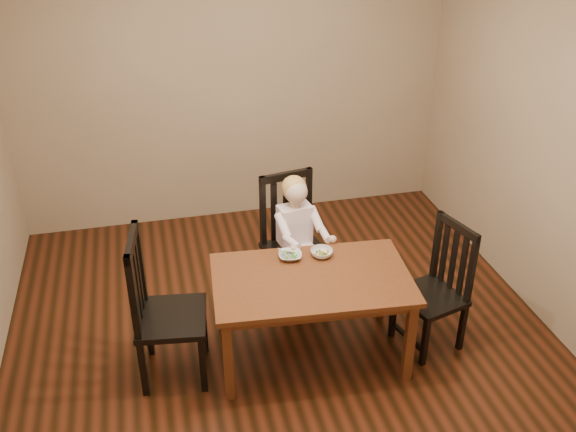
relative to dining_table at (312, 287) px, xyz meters
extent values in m
cube|color=#481E0F|center=(-0.16, 0.22, -0.59)|extent=(4.00, 4.00, 0.01)
cube|color=#987F60|center=(-0.16, 2.22, 0.76)|extent=(4.00, 0.01, 2.70)
cube|color=#987F60|center=(-0.16, -1.78, 0.76)|extent=(4.00, 0.01, 2.70)
cube|color=#987F60|center=(1.84, 0.22, 0.76)|extent=(0.01, 4.00, 2.70)
cube|color=#4D2C12|center=(0.00, 0.00, 0.06)|extent=(1.39, 0.90, 0.04)
cube|color=#4D2C12|center=(0.00, 0.00, 0.01)|extent=(1.28, 0.79, 0.07)
cube|color=#4D2C12|center=(-0.63, -0.29, -0.27)|extent=(0.07, 0.07, 0.63)
cube|color=#4D2C12|center=(0.57, -0.39, -0.27)|extent=(0.07, 0.07, 0.63)
cube|color=#4D2C12|center=(-0.57, 0.39, -0.27)|extent=(0.07, 0.07, 0.63)
cube|color=#4D2C12|center=(0.63, 0.29, -0.27)|extent=(0.07, 0.07, 0.63)
cube|color=black|center=(0.06, 0.68, -0.15)|extent=(0.52, 0.50, 0.04)
cube|color=black|center=(0.22, 0.89, -0.38)|extent=(0.05, 0.05, 0.42)
cube|color=black|center=(-0.17, 0.83, -0.38)|extent=(0.05, 0.05, 0.42)
cube|color=black|center=(0.28, 0.53, -0.38)|extent=(0.05, 0.05, 0.42)
cube|color=black|center=(-0.10, 0.46, -0.38)|extent=(0.05, 0.05, 0.42)
cube|color=black|center=(0.22, 0.89, 0.16)|extent=(0.05, 0.05, 0.58)
cube|color=black|center=(-0.17, 0.83, 0.16)|extent=(0.05, 0.05, 0.58)
cube|color=black|center=(0.02, 0.86, 0.43)|extent=(0.43, 0.11, 0.06)
cube|color=black|center=(0.13, 0.88, 0.13)|extent=(0.05, 0.03, 0.50)
cube|color=black|center=(0.02, 0.86, 0.13)|extent=(0.05, 0.03, 0.50)
cube|color=black|center=(-0.08, 0.84, 0.13)|extent=(0.05, 0.03, 0.50)
cube|color=black|center=(-0.95, 0.04, -0.13)|extent=(0.51, 0.53, 0.04)
cube|color=black|center=(-1.11, 0.27, -0.37)|extent=(0.05, 0.05, 0.44)
cube|color=black|center=(-1.17, -0.13, -0.37)|extent=(0.05, 0.05, 0.44)
cube|color=black|center=(-0.73, 0.22, -0.37)|extent=(0.05, 0.05, 0.44)
cube|color=black|center=(-0.78, -0.18, -0.37)|extent=(0.05, 0.05, 0.44)
cube|color=black|center=(-1.11, 0.27, 0.20)|extent=(0.05, 0.05, 0.61)
cube|color=black|center=(-1.17, -0.13, 0.20)|extent=(0.05, 0.05, 0.61)
cube|color=black|center=(-1.14, 0.07, 0.47)|extent=(0.10, 0.45, 0.06)
cube|color=black|center=(-1.12, 0.18, 0.17)|extent=(0.03, 0.05, 0.53)
cube|color=black|center=(-1.14, 0.07, 0.17)|extent=(0.03, 0.05, 0.53)
cube|color=black|center=(-1.15, -0.04, 0.17)|extent=(0.03, 0.05, 0.53)
cube|color=black|center=(0.86, -0.07, -0.18)|extent=(0.49, 0.51, 0.04)
cube|color=black|center=(1.07, -0.20, -0.39)|extent=(0.05, 0.05, 0.39)
cube|color=black|center=(0.97, 0.15, -0.39)|extent=(0.05, 0.05, 0.39)
cube|color=black|center=(0.74, -0.29, -0.39)|extent=(0.05, 0.05, 0.39)
cube|color=black|center=(0.64, 0.06, -0.39)|extent=(0.05, 0.05, 0.39)
cube|color=black|center=(1.07, -0.20, 0.11)|extent=(0.05, 0.05, 0.54)
cube|color=black|center=(0.97, 0.15, 0.11)|extent=(0.05, 0.05, 0.54)
cube|color=black|center=(1.02, -0.03, 0.35)|extent=(0.14, 0.39, 0.06)
cube|color=black|center=(1.04, -0.12, 0.08)|extent=(0.03, 0.05, 0.46)
cube|color=black|center=(1.02, -0.03, 0.08)|extent=(0.03, 0.05, 0.46)
cube|color=black|center=(0.99, 0.07, 0.08)|extent=(0.03, 0.05, 0.46)
imported|color=silver|center=(-0.09, 0.26, 0.10)|extent=(0.19, 0.19, 0.04)
imported|color=silver|center=(0.14, 0.24, 0.10)|extent=(0.20, 0.20, 0.05)
cube|color=silver|center=(-0.13, 0.25, 0.13)|extent=(0.09, 0.11, 0.05)
cube|color=silver|center=(-0.13, 0.25, 0.11)|extent=(0.04, 0.04, 0.01)
camera|label=1|loc=(-0.98, -3.42, 2.54)|focal=40.00mm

